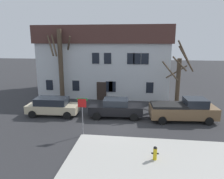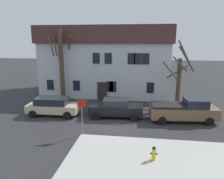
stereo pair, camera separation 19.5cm
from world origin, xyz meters
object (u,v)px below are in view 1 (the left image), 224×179
Objects in this scene: tree_bare_mid at (178,79)px; street_sign_pole at (82,110)px; car_black_sedan at (116,108)px; fire_hydrant at (155,153)px; tree_bare_near at (61,64)px; building_main at (106,60)px; bicycle_leaning at (60,102)px; car_beige_wagon at (53,106)px; pickup_truck_brown at (183,110)px.

tree_bare_mid reaches higher than street_sign_pole.
car_black_sedan is 5.87× the size of fire_hydrant.
tree_bare_near is 2.82× the size of street_sign_pole.
bicycle_leaning is at bearing -120.11° from building_main.
pickup_truck_brown is (11.67, 0.12, 0.09)m from car_beige_wagon.
tree_bare_near is at bearing 145.10° from car_black_sedan.
car_beige_wagon is 1.67× the size of street_sign_pole.
tree_bare_mid is 8.30× the size of fire_hydrant.
bicycle_leaning is (-6.31, 2.76, -0.48)m from car_black_sedan.
tree_bare_mid is at bearing 74.68° from fire_hydrant.
tree_bare_mid is at bearing 3.94° from bicycle_leaning.
pickup_truck_brown is at bearing 27.66° from street_sign_pole.
building_main is at bearing 59.89° from bicycle_leaning.
building_main reaches higher than tree_bare_near.
car_black_sedan is at bearing -23.63° from bicycle_leaning.
fire_hydrant is at bearing -72.15° from building_main.
tree_bare_near is 15.61m from fire_hydrant.
tree_bare_near is 10.33m from street_sign_pole.
car_beige_wagon is 0.82× the size of pickup_truck_brown.
bicycle_leaning is at bearing -176.06° from tree_bare_mid.
tree_bare_near is at bearing 175.10° from tree_bare_mid.
building_main is 1.99× the size of tree_bare_near.
street_sign_pole is (4.78, -8.88, -2.25)m from tree_bare_near.
fire_hydrant is 5.84m from street_sign_pole.
pickup_truck_brown is at bearing -90.85° from tree_bare_mid.
tree_bare_mid is 1.19× the size of pickup_truck_brown.
car_beige_wagon reaches higher than fire_hydrant.
pickup_truck_brown is 12.50m from bicycle_leaning.
building_main is 10.28m from tree_bare_mid.
building_main is 6.60m from tree_bare_near.
car_black_sedan reaches higher than car_beige_wagon.
street_sign_pole is at bearing -57.83° from bicycle_leaning.
car_black_sedan is at bearing -148.63° from tree_bare_mid.
car_beige_wagon reaches higher than bicycle_leaning.
tree_bare_mid reaches higher than pickup_truck_brown.
street_sign_pole reaches higher than bicycle_leaning.
tree_bare_mid is (8.23, -6.02, -1.26)m from building_main.
tree_bare_mid is at bearing 89.15° from pickup_truck_brown.
pickup_truck_brown reaches higher than bicycle_leaning.
fire_hydrant is (5.34, -16.58, -3.73)m from building_main.
tree_bare_near is 1.39× the size of pickup_truck_brown.
car_black_sedan is 1.70× the size of street_sign_pole.
fire_hydrant is (9.72, -11.64, -3.69)m from tree_bare_near.
building_main is 10.99m from car_beige_wagon.
car_beige_wagon is 3.07m from bicycle_leaning.
building_main is 8.84m from bicycle_leaning.
pickup_truck_brown is (8.17, -9.74, -3.32)m from building_main.
bicycle_leaning is (-12.21, -0.84, -2.64)m from tree_bare_mid.
building_main is 17.81m from fire_hydrant.
tree_bare_mid is at bearing 31.37° from car_black_sedan.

